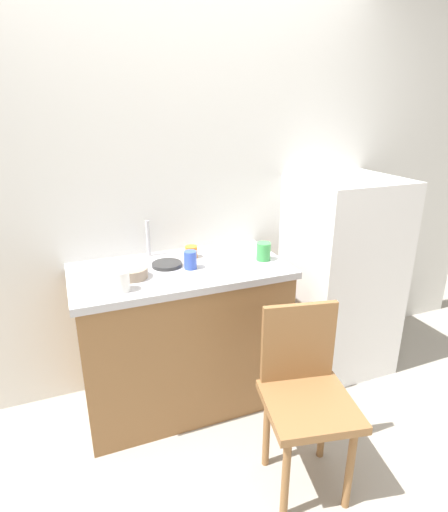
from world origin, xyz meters
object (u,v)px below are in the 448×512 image
terracotta_bowl (132,273)px  cup_green (264,251)px  refrigerator (340,276)px  cup_orange (191,252)px  chair (305,392)px  hotplate (167,264)px  cup_blue (190,260)px  cup_white (122,281)px

terracotta_bowl → cup_green: bearing=-1.2°
refrigerator → cup_orange: size_ratio=17.98×
refrigerator → chair: (-0.75, -0.78, -0.16)m
chair → terracotta_bowl: 1.05m
hotplate → terracotta_bowl: bearing=-155.5°
refrigerator → cup_orange: bearing=172.8°
refrigerator → cup_blue: 1.10m
refrigerator → cup_white: refrigerator is taller
hotplate → cup_white: (-0.29, -0.24, 0.04)m
terracotta_bowl → cup_green: cup_green is taller
cup_green → cup_blue: cup_green is taller
cup_green → cup_blue: (-0.44, 0.03, -0.00)m
cup_green → chair: bearing=-99.9°
cup_white → terracotta_bowl: bearing=62.0°
cup_white → cup_green: bearing=8.7°
cup_blue → cup_white: bearing=-158.7°
cup_green → cup_orange: 0.43m
cup_green → terracotta_bowl: bearing=178.8°
cup_orange → cup_blue: bearing=-108.5°
hotplate → cup_orange: cup_orange is taller
cup_green → cup_orange: size_ratio=1.43×
hotplate → cup_orange: (0.17, 0.08, 0.03)m
cup_orange → cup_blue: size_ratio=0.72×
refrigerator → cup_green: bearing=-173.7°
hotplate → cup_white: cup_white is taller
cup_blue → chair: bearing=-66.7°
hotplate → cup_green: cup_green is taller
refrigerator → hotplate: 1.20m
refrigerator → cup_green: refrigerator is taller
hotplate → refrigerator: bearing=-2.1°
terracotta_bowl → cup_orange: cup_orange is taller
chair → hotplate: 1.01m
cup_white → cup_orange: cup_white is taller
cup_orange → cup_green: bearing=-27.2°
terracotta_bowl → hotplate: size_ratio=0.94×
terracotta_bowl → hotplate: bearing=24.5°
refrigerator → cup_green: (-0.62, -0.07, 0.28)m
refrigerator → cup_orange: 1.05m
cup_orange → chair: bearing=-74.0°
cup_white → cup_blue: 0.43m
cup_blue → refrigerator: bearing=2.2°
terracotta_bowl → cup_green: 0.76m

